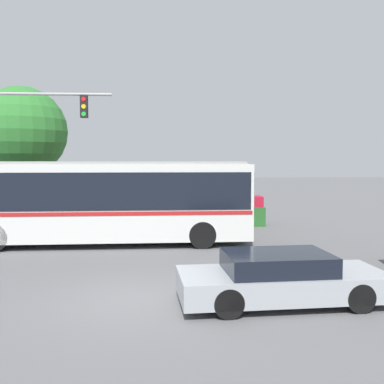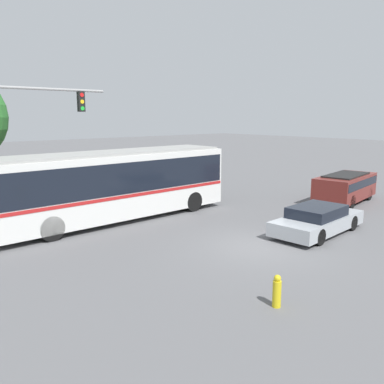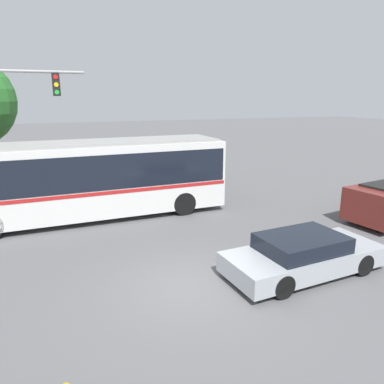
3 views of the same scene
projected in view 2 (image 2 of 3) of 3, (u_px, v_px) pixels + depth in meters
name	position (u px, v px, depth m)	size (l,w,h in m)	color
ground_plane	(258.00, 247.00, 14.94)	(140.00, 140.00, 0.00)	#5B5B5E
city_bus	(112.00, 182.00, 18.37)	(11.86, 2.76, 3.19)	silver
sedan_foreground	(317.00, 220.00, 16.54)	(4.78, 2.15, 1.16)	#9EA3A8
suv_left_lane	(345.00, 186.00, 22.50)	(4.99, 2.59, 1.59)	maroon
traffic_light_pole	(15.00, 131.00, 16.61)	(5.68, 0.24, 6.19)	gray
flowering_hedge	(111.00, 186.00, 23.60)	(9.99, 1.11, 1.46)	#286028
fire_hydrant	(277.00, 292.00, 10.16)	(0.22, 0.22, 0.86)	gold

